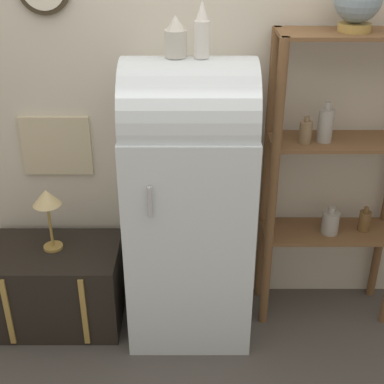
{
  "coord_description": "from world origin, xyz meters",
  "views": [
    {
      "loc": [
        0.01,
        -2.28,
        2.2
      ],
      "look_at": [
        0.0,
        0.25,
        0.88
      ],
      "focal_mm": 50.0,
      "sensor_mm": 36.0,
      "label": 1
    }
  ],
  "objects_px": {
    "globe": "(361,0)",
    "vase_center": "(205,32)",
    "refrigerator": "(191,200)",
    "desk_lamp": "(49,202)",
    "suitcase_trunk": "(58,285)",
    "vase_left": "(178,38)"
  },
  "relations": [
    {
      "from": "globe",
      "to": "vase_center",
      "type": "height_order",
      "value": "globe"
    },
    {
      "from": "refrigerator",
      "to": "globe",
      "type": "xyz_separation_m",
      "value": [
        0.8,
        0.12,
        1.01
      ]
    },
    {
      "from": "refrigerator",
      "to": "globe",
      "type": "relative_size",
      "value": 5.97
    },
    {
      "from": "vase_center",
      "to": "desk_lamp",
      "type": "distance_m",
      "value": 1.26
    },
    {
      "from": "suitcase_trunk",
      "to": "desk_lamp",
      "type": "bearing_deg",
      "value": 71.28
    },
    {
      "from": "suitcase_trunk",
      "to": "vase_left",
      "type": "height_order",
      "value": "vase_left"
    },
    {
      "from": "suitcase_trunk",
      "to": "globe",
      "type": "relative_size",
      "value": 2.87
    },
    {
      "from": "suitcase_trunk",
      "to": "vase_left",
      "type": "xyz_separation_m",
      "value": [
        0.73,
        -0.01,
        1.44
      ]
    },
    {
      "from": "refrigerator",
      "to": "vase_center",
      "type": "distance_m",
      "value": 0.89
    },
    {
      "from": "vase_left",
      "to": "desk_lamp",
      "type": "xyz_separation_m",
      "value": [
        -0.72,
        0.04,
        -0.9
      ]
    },
    {
      "from": "globe",
      "to": "vase_center",
      "type": "xyz_separation_m",
      "value": [
        -0.74,
        -0.13,
        -0.12
      ]
    },
    {
      "from": "globe",
      "to": "desk_lamp",
      "type": "relative_size",
      "value": 0.71
    },
    {
      "from": "globe",
      "to": "vase_center",
      "type": "relative_size",
      "value": 1.03
    },
    {
      "from": "vase_left",
      "to": "vase_center",
      "type": "xyz_separation_m",
      "value": [
        0.12,
        -0.02,
        0.03
      ]
    },
    {
      "from": "suitcase_trunk",
      "to": "desk_lamp",
      "type": "height_order",
      "value": "desk_lamp"
    },
    {
      "from": "refrigerator",
      "to": "vase_left",
      "type": "height_order",
      "value": "vase_left"
    },
    {
      "from": "suitcase_trunk",
      "to": "vase_center",
      "type": "distance_m",
      "value": 1.7
    },
    {
      "from": "refrigerator",
      "to": "desk_lamp",
      "type": "distance_m",
      "value": 0.79
    },
    {
      "from": "vase_center",
      "to": "suitcase_trunk",
      "type": "bearing_deg",
      "value": 178.19
    },
    {
      "from": "globe",
      "to": "desk_lamp",
      "type": "distance_m",
      "value": 1.9
    },
    {
      "from": "refrigerator",
      "to": "suitcase_trunk",
      "type": "relative_size",
      "value": 2.08
    },
    {
      "from": "suitcase_trunk",
      "to": "globe",
      "type": "height_order",
      "value": "globe"
    }
  ]
}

